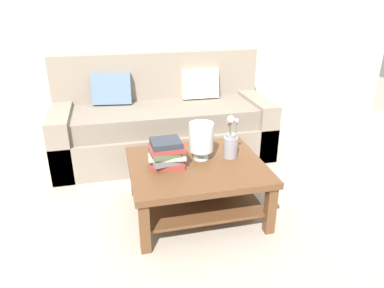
# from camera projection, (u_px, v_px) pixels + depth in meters

# --- Properties ---
(ground_plane) EXTENTS (10.00, 10.00, 0.00)m
(ground_plane) POSITION_uv_depth(u_px,v_px,m) (186.00, 191.00, 3.16)
(ground_plane) COLOR #ADA393
(back_wall) EXTENTS (6.40, 0.12, 2.70)m
(back_wall) POSITION_uv_depth(u_px,v_px,m) (154.00, 20.00, 4.10)
(back_wall) COLOR beige
(back_wall) RESTS_ON ground
(couch) EXTENTS (2.23, 0.90, 1.06)m
(couch) POSITION_uv_depth(u_px,v_px,m) (163.00, 122.00, 3.79)
(couch) COLOR gray
(couch) RESTS_ON ground
(coffee_table) EXTENTS (1.02, 0.88, 0.43)m
(coffee_table) POSITION_uv_depth(u_px,v_px,m) (197.00, 177.00, 2.76)
(coffee_table) COLOR brown
(coffee_table) RESTS_ON ground
(book_stack_main) EXTENTS (0.30, 0.24, 0.21)m
(book_stack_main) POSITION_uv_depth(u_px,v_px,m) (166.00, 153.00, 2.63)
(book_stack_main) COLOR #993833
(book_stack_main) RESTS_ON coffee_table
(glass_hurricane_vase) EXTENTS (0.19, 0.19, 0.30)m
(glass_hurricane_vase) POSITION_uv_depth(u_px,v_px,m) (201.00, 138.00, 2.72)
(glass_hurricane_vase) COLOR silver
(glass_hurricane_vase) RESTS_ON coffee_table
(flower_pitcher) EXTENTS (0.11, 0.12, 0.36)m
(flower_pitcher) POSITION_uv_depth(u_px,v_px,m) (231.00, 143.00, 2.77)
(flower_pitcher) COLOR gray
(flower_pitcher) RESTS_ON coffee_table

